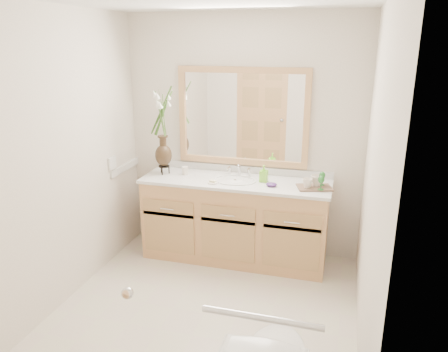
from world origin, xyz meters
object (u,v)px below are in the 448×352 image
(flower_vase, at_px, (162,120))
(soap_bottle, at_px, (264,174))
(tray, at_px, (314,187))
(tumbler, at_px, (185,171))

(flower_vase, height_order, soap_bottle, flower_vase)
(flower_vase, xyz_separation_m, tray, (1.51, -0.06, -0.55))
(flower_vase, relative_size, tray, 2.65)
(tumbler, bearing_deg, soap_bottle, -1.23)
(flower_vase, distance_m, tumbler, 0.56)
(soap_bottle, xyz_separation_m, tray, (0.49, -0.07, -0.07))
(flower_vase, bearing_deg, tray, -2.13)
(tumbler, distance_m, tray, 1.30)
(tumbler, height_order, tray, tumbler)
(tumbler, distance_m, soap_bottle, 0.81)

